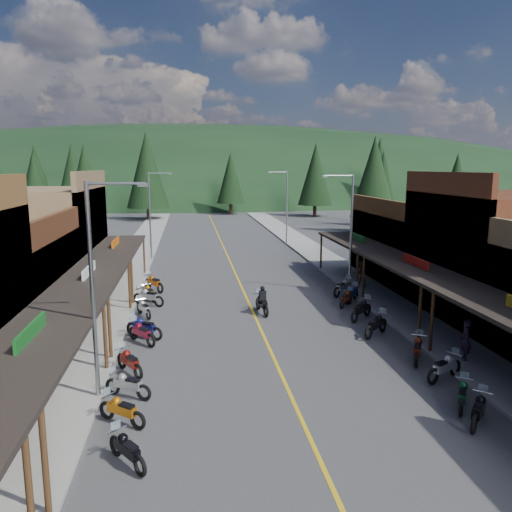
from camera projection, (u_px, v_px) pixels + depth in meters
name	position (u px, v px, depth m)	size (l,w,h in m)	color
ground	(264.00, 336.00, 25.26)	(220.00, 220.00, 0.00)	#38383A
centerline	(230.00, 262.00, 44.76)	(0.15, 90.00, 0.01)	gold
sidewalk_west	(131.00, 264.00, 43.59)	(3.40, 94.00, 0.15)	gray
sidewalk_east	(325.00, 259.00, 45.90)	(3.40, 94.00, 0.15)	gray
shop_west_3	(38.00, 241.00, 33.83)	(10.90, 10.20, 8.20)	brown
shop_east_2	(501.00, 256.00, 28.12)	(10.90, 9.00, 8.20)	#562B19
shop_east_3	(421.00, 246.00, 37.65)	(10.90, 10.20, 6.20)	#4C2D16
streetlight_0	(96.00, 281.00, 17.69)	(2.16, 0.18, 8.00)	gray
streetlight_1	(151.00, 212.00, 45.00)	(2.16, 0.18, 8.00)	gray
streetlight_2	(349.00, 228.00, 33.19)	(2.16, 0.18, 8.00)	gray
streetlight_3	(286.00, 204.00, 54.65)	(2.16, 0.18, 8.00)	gray
ridge_hill	(200.00, 194.00, 156.92)	(310.00, 140.00, 60.00)	black
pine_1	(73.00, 174.00, 89.06)	(5.88, 5.88, 12.50)	black
pine_2	(147.00, 170.00, 79.08)	(6.72, 6.72, 14.00)	black
pine_3	(231.00, 178.00, 89.01)	(5.04, 5.04, 11.00)	black
pine_4	(316.00, 174.00, 84.88)	(5.88, 5.88, 12.50)	black
pine_5	(379.00, 169.00, 98.57)	(6.72, 6.72, 14.00)	black
pine_6	(457.00, 177.00, 92.63)	(5.04, 5.04, 11.00)	black
pine_7	(36.00, 173.00, 93.85)	(5.88, 5.88, 12.50)	black
pine_8	(35.00, 188.00, 60.29)	(4.48, 4.48, 10.00)	black
pine_9	(383.00, 181.00, 71.20)	(4.93, 4.93, 10.80)	black
pine_10	(85.00, 179.00, 70.43)	(5.38, 5.38, 11.60)	black
pine_11	(374.00, 177.00, 63.70)	(5.82, 5.82, 12.40)	black
bike_west_3	(127.00, 448.00, 14.23)	(0.64, 1.92, 1.10)	black
bike_west_4	(122.00, 409.00, 16.53)	(0.65, 1.96, 1.12)	#AC5E0C
bike_west_5	(128.00, 384.00, 18.46)	(0.65, 1.95, 1.11)	gray
bike_west_6	(129.00, 361.00, 20.54)	(0.69, 2.07, 1.18)	maroon
bike_west_7	(142.00, 332.00, 24.10)	(0.71, 2.12, 1.21)	maroon
bike_west_8	(144.00, 326.00, 24.86)	(0.72, 2.17, 1.24)	navy
bike_west_9	(144.00, 308.00, 28.41)	(0.65, 1.95, 1.11)	#AEAEB4
bike_west_10	(148.00, 296.00, 30.69)	(0.74, 2.21, 1.26)	gray
bike_west_11	(149.00, 292.00, 32.00)	(0.66, 1.97, 1.13)	#9A630B
bike_west_12	(154.00, 282.00, 34.29)	(0.76, 2.29, 1.31)	#9D470B
bike_east_3	(479.00, 409.00, 16.52)	(0.66, 1.98, 1.13)	black
bike_east_4	(463.00, 393.00, 17.71)	(0.63, 1.88, 1.07)	#0E4621
bike_east_5	(445.00, 366.00, 19.98)	(0.69, 2.06, 1.18)	#A7A9AD
bike_east_6	(418.00, 348.00, 21.96)	(0.70, 2.11, 1.20)	maroon
bike_east_7	(376.00, 324.00, 25.24)	(0.74, 2.21, 1.26)	black
bike_east_8	(361.00, 309.00, 27.89)	(0.75, 2.25, 1.28)	black
bike_east_9	(346.00, 298.00, 30.56)	(0.64, 1.91, 1.09)	#63200D
bike_east_10	(351.00, 293.00, 31.58)	(0.67, 2.02, 1.15)	navy
bike_east_11	(343.00, 286.00, 33.21)	(0.73, 2.19, 1.25)	#9E9FA4
rider_on_bike	(262.00, 302.00, 29.07)	(1.06, 2.33, 1.71)	black
pedestrian_east_a	(465.00, 340.00, 21.68)	(0.66, 0.43, 1.80)	#2B2031
pedestrian_east_b	(360.00, 274.00, 34.87)	(0.91, 0.53, 1.88)	brown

